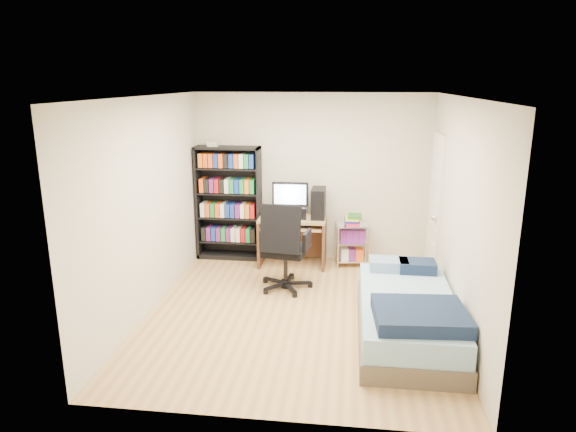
# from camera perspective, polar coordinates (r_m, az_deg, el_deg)

# --- Properties ---
(room) EXTENTS (3.58, 4.08, 2.58)m
(room) POSITION_cam_1_polar(r_m,az_deg,el_deg) (5.76, 1.09, 0.59)
(room) COLOR tan
(room) RESTS_ON ground
(media_shelf) EXTENTS (0.97, 0.32, 1.79)m
(media_shelf) POSITION_cam_1_polar(r_m,az_deg,el_deg) (7.81, -6.60, 1.57)
(media_shelf) COLOR black
(media_shelf) RESTS_ON room
(computer_desk) EXTENTS (0.98, 0.57, 1.23)m
(computer_desk) POSITION_cam_1_polar(r_m,az_deg,el_deg) (7.53, 1.30, -0.58)
(computer_desk) COLOR #A47B54
(computer_desk) RESTS_ON room
(office_chair) EXTENTS (0.79, 0.79, 1.18)m
(office_chair) POSITION_cam_1_polar(r_m,az_deg,el_deg) (6.70, -0.39, -5.14)
(office_chair) COLOR black
(office_chair) RESTS_ON room
(wire_cart) EXTENTS (0.52, 0.41, 0.77)m
(wire_cart) POSITION_cam_1_polar(r_m,az_deg,el_deg) (7.59, 7.17, -1.81)
(wire_cart) COLOR white
(wire_cart) RESTS_ON room
(bed) EXTENTS (1.02, 2.03, 0.58)m
(bed) POSITION_cam_1_polar(r_m,az_deg,el_deg) (5.70, 13.15, -10.64)
(bed) COLOR brown
(bed) RESTS_ON room
(door) EXTENTS (0.12, 0.80, 2.00)m
(door) POSITION_cam_1_polar(r_m,az_deg,el_deg) (7.19, 16.03, 0.86)
(door) COLOR silver
(door) RESTS_ON room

